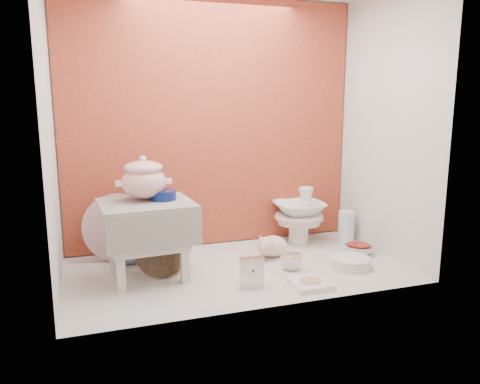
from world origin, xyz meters
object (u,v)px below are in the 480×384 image
(gold_rim_teacup, at_px, (291,261))
(soup_tureen, at_px, (144,178))
(crystal_bowl, at_px, (359,249))
(plush_pig, at_px, (272,246))
(blue_white_vase, at_px, (132,242))
(step_stool, at_px, (147,240))
(porcelain_tower, at_px, (299,215))
(mantel_clock, at_px, (252,271))
(floral_platter, at_px, (117,227))
(dinner_plate_stack, at_px, (351,262))

(gold_rim_teacup, bearing_deg, soup_tureen, 163.74)
(crystal_bowl, bearing_deg, plush_pig, 167.35)
(blue_white_vase, relative_size, plush_pig, 1.00)
(step_stool, relative_size, porcelain_tower, 1.27)
(mantel_clock, relative_size, crystal_bowl, 0.99)
(step_stool, bearing_deg, crystal_bowl, -4.94)
(floral_platter, height_order, gold_rim_teacup, floral_platter)
(mantel_clock, bearing_deg, step_stool, 155.39)
(soup_tureen, height_order, porcelain_tower, soup_tureen)
(plush_pig, height_order, crystal_bowl, plush_pig)
(blue_white_vase, distance_m, dinner_plate_stack, 1.22)
(mantel_clock, height_order, gold_rim_teacup, mantel_clock)
(step_stool, height_order, floral_platter, step_stool)
(plush_pig, xyz_separation_m, gold_rim_teacup, (0.00, -0.25, -0.01))
(floral_platter, bearing_deg, step_stool, -68.84)
(floral_platter, bearing_deg, dinner_plate_stack, -24.10)
(blue_white_vase, relative_size, porcelain_tower, 0.63)
(step_stool, distance_m, soup_tureen, 0.32)
(blue_white_vase, xyz_separation_m, gold_rim_teacup, (0.79, -0.44, -0.06))
(mantel_clock, bearing_deg, blue_white_vase, 139.89)
(blue_white_vase, distance_m, mantel_clock, 0.77)
(gold_rim_teacup, relative_size, dinner_plate_stack, 0.51)
(soup_tureen, height_order, mantel_clock, soup_tureen)
(blue_white_vase, xyz_separation_m, porcelain_tower, (1.05, 0.03, 0.07))
(blue_white_vase, bearing_deg, step_stool, -78.89)
(floral_platter, bearing_deg, plush_pig, -15.06)
(step_stool, bearing_deg, mantel_clock, -36.42)
(mantel_clock, height_order, crystal_bowl, mantel_clock)
(step_stool, xyz_separation_m, dinner_plate_stack, (1.06, -0.21, -0.17))
(blue_white_vase, distance_m, crystal_bowl, 1.33)
(soup_tureen, xyz_separation_m, plush_pig, (0.73, 0.04, -0.45))
(mantel_clock, distance_m, dinner_plate_stack, 0.61)
(step_stool, distance_m, floral_platter, 0.35)
(plush_pig, bearing_deg, mantel_clock, -143.63)
(floral_platter, height_order, crystal_bowl, floral_platter)
(blue_white_vase, bearing_deg, gold_rim_teacup, -29.01)
(soup_tureen, xyz_separation_m, dinner_plate_stack, (1.06, -0.26, -0.48))
(mantel_clock, bearing_deg, porcelain_tower, 55.86)
(blue_white_vase, bearing_deg, dinner_plate_stack, -23.51)
(plush_pig, distance_m, crystal_bowl, 0.52)
(floral_platter, relative_size, crystal_bowl, 2.24)
(soup_tureen, distance_m, porcelain_tower, 1.08)
(plush_pig, relative_size, gold_rim_teacup, 2.00)
(gold_rim_teacup, bearing_deg, plush_pig, 91.11)
(step_stool, height_order, plush_pig, step_stool)
(mantel_clock, distance_m, gold_rim_teacup, 0.30)
(gold_rim_teacup, height_order, dinner_plate_stack, gold_rim_teacup)
(plush_pig, distance_m, porcelain_tower, 0.36)
(blue_white_vase, xyz_separation_m, mantel_clock, (0.51, -0.57, -0.03))
(floral_platter, distance_m, mantel_clock, 0.85)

